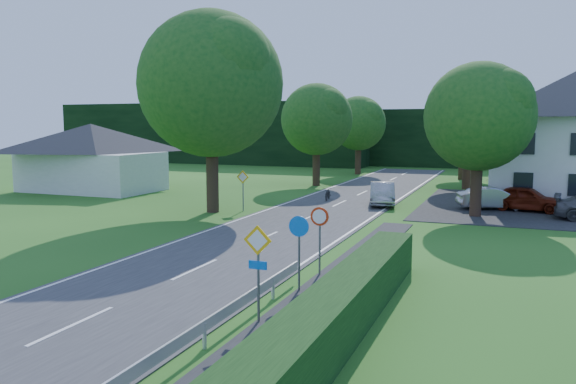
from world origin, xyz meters
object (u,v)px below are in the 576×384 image
at_px(moving_car, 382,194).
at_px(parked_car_silver_a, 493,198).
at_px(streetlight, 472,136).
at_px(parasol, 499,189).
at_px(motorcycle, 328,194).
at_px(parked_car_red, 526,198).

distance_m(moving_car, parked_car_silver_a, 6.66).
height_order(streetlight, parasol, streetlight).
bearing_deg(motorcycle, moving_car, -20.75).
relative_size(streetlight, parked_car_silver_a, 1.93).
relative_size(motorcycle, parasol, 0.89).
distance_m(streetlight, parked_car_red, 4.95).
relative_size(streetlight, motorcycle, 4.85).
relative_size(parked_car_silver_a, parasol, 2.23).
distance_m(streetlight, motorcycle, 10.17).
bearing_deg(parked_car_silver_a, motorcycle, 70.69).
bearing_deg(moving_car, parasol, 20.43).
height_order(moving_car, parked_car_red, parked_car_red).
height_order(parked_car_silver_a, parasol, parasol).
distance_m(streetlight, parasol, 6.35).
distance_m(parked_car_red, parked_car_silver_a, 1.86).
bearing_deg(parasol, motorcycle, -161.11).
distance_m(motorcycle, parasol, 11.45).
bearing_deg(motorcycle, parked_car_red, -10.00).
bearing_deg(moving_car, streetlight, -17.82).
relative_size(motorcycle, parked_car_silver_a, 0.40).
relative_size(streetlight, parasol, 4.30).
xyz_separation_m(motorcycle, parked_car_red, (12.39, -0.24, 0.30)).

